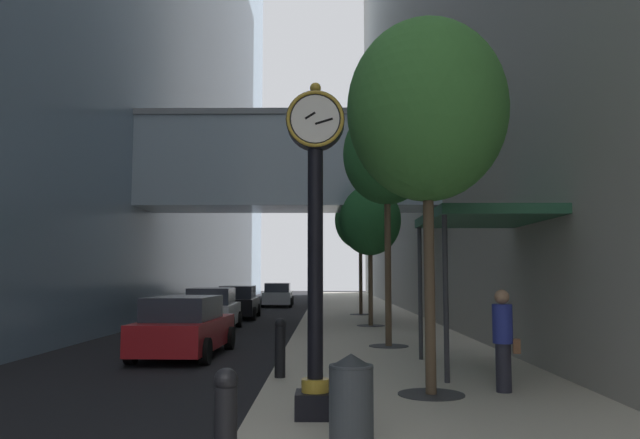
{
  "coord_description": "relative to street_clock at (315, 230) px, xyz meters",
  "views": [
    {
      "loc": [
        1.13,
        -3.53,
        2.1
      ],
      "look_at": [
        0.85,
        23.07,
        4.47
      ],
      "focal_mm": 35.28,
      "sensor_mm": 36.0,
      "label": 1
    }
  ],
  "objects": [
    {
      "name": "bollard_third",
      "position": [
        -0.74,
        3.43,
        -2.02
      ],
      "size": [
        0.22,
        0.22,
        1.14
      ],
      "color": "black",
      "rests_on": "sidewalk_right"
    },
    {
      "name": "street_tree_far",
      "position": [
        1.88,
        23.0,
        2.15
      ],
      "size": [
        2.61,
        2.61,
        6.29
      ],
      "color": "#333335",
      "rests_on": "sidewalk_right"
    },
    {
      "name": "car_silver_far",
      "position": [
        -3.16,
        33.97,
        -1.98
      ],
      "size": [
        2.14,
        4.72,
        1.58
      ],
      "color": "#B7BABF",
      "rests_on": "ground"
    },
    {
      "name": "car_red_mid",
      "position": [
        -3.55,
        7.62,
        -1.99
      ],
      "size": [
        2.1,
        4.61,
        1.56
      ],
      "color": "#AD191E",
      "rests_on": "ground"
    },
    {
      "name": "street_tree_near",
      "position": [
        1.88,
        1.68,
        2.16
      ],
      "size": [
        2.74,
        2.74,
        6.37
      ],
      "color": "#333335",
      "rests_on": "sidewalk_right"
    },
    {
      "name": "car_white_near",
      "position": [
        -4.25,
        15.42,
        -1.96
      ],
      "size": [
        2.11,
        4.19,
        1.63
      ],
      "color": "silver",
      "rests_on": "ground"
    },
    {
      "name": "pedestrian_walking",
      "position": [
        3.16,
        1.94,
        -1.7
      ],
      "size": [
        0.5,
        0.4,
        1.72
      ],
      "color": "#23232D",
      "rests_on": "sidewalk_right"
    },
    {
      "name": "storefront_awning",
      "position": [
        3.45,
        4.47,
        0.53
      ],
      "size": [
        2.4,
        3.6,
        3.3
      ],
      "color": "#235138",
      "rests_on": "sidewalk_right"
    },
    {
      "name": "ground_plane",
      "position": [
        -0.97,
        21.64,
        -2.75
      ],
      "size": [
        110.0,
        110.0,
        0.0
      ],
      "primitive_type": "plane",
      "color": "black",
      "rests_on": "ground"
    },
    {
      "name": "street_clock",
      "position": [
        0.0,
        0.0,
        0.0
      ],
      "size": [
        0.84,
        0.55,
        4.75
      ],
      "color": "black",
      "rests_on": "sidewalk_right"
    },
    {
      "name": "trash_bin",
      "position": [
        0.45,
        -1.41,
        -2.07
      ],
      "size": [
        0.53,
        0.53,
        1.05
      ],
      "color": "#383D42",
      "rests_on": "sidewalk_right"
    },
    {
      "name": "street_tree_mid_far",
      "position": [
        1.88,
        15.89,
        1.52
      ],
      "size": [
        2.44,
        2.44,
        5.56
      ],
      "color": "#333335",
      "rests_on": "sidewalk_right"
    },
    {
      "name": "car_black_trailing",
      "position": [
        -4.19,
        22.17,
        -1.98
      ],
      "size": [
        2.09,
        4.69,
        1.59
      ],
      "color": "black",
      "rests_on": "ground"
    },
    {
      "name": "sidewalk_right",
      "position": [
        1.86,
        24.64,
        -2.68
      ],
      "size": [
        5.67,
        80.0,
        0.14
      ],
      "primitive_type": "cube",
      "color": "#BCB29E",
      "rests_on": "ground"
    },
    {
      "name": "bollard_nearest",
      "position": [
        -0.74,
        -3.17,
        -2.02
      ],
      "size": [
        0.22,
        0.22,
        1.14
      ],
      "color": "black",
      "rests_on": "sidewalk_right"
    },
    {
      "name": "street_tree_mid_near",
      "position": [
        1.88,
        8.79,
        2.76
      ],
      "size": [
        2.5,
        2.5,
        6.84
      ],
      "color": "#333335",
      "rests_on": "sidewalk_right"
    }
  ]
}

